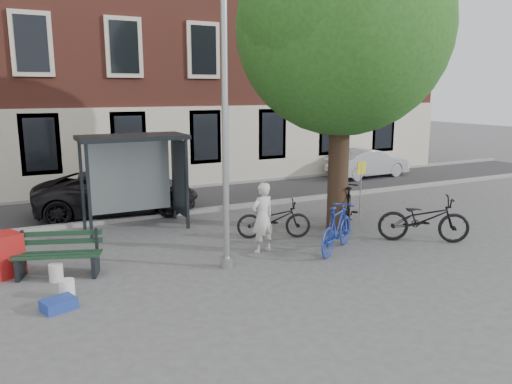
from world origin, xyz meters
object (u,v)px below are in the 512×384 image
Objects in this scene: notice_sign at (361,178)px; bike_b at (337,228)px; bike_c at (424,219)px; car_dark at (118,192)px; bench at (59,256)px; car_silver at (368,163)px; lamppost at (225,140)px; bike_a at (274,219)px; bus_shelter at (147,159)px; painter at (262,218)px; bike_d at (348,206)px.

bike_b is at bearing -135.06° from notice_sign.
car_dark is at bearing 78.85° from bike_c.
notice_sign reaches higher than car_dark.
car_silver reaches higher than bench.
lamppost is 4.23m from bench.
bike_c reaches higher than bike_a.
bench is at bearing -132.47° from bus_shelter.
bench is 0.37× the size of car_dark.
painter reaches higher than bike_d.
bike_d is (7.65, 0.31, 0.21)m from bench.
lamppost reaches higher than bench.
painter reaches higher than bench.
bike_d reaches higher than bike_c.
notice_sign reaches higher than painter.
car_silver is (13.61, 6.69, 0.22)m from bench.
bench is 5.34m from car_dark.
car_silver is (5.97, 6.39, 0.02)m from bike_d.
bike_c is at bearing 8.69° from bench.
bench is at bearing 160.64° from lamppost.
lamppost is 3.39m from bike_a.
car_silver reaches higher than bike_a.
bike_c is (2.45, -0.33, 0.02)m from bike_b.
painter is at bearing 30.29° from bike_b.
bike_b is at bearing -3.26° from lamppost.
bike_b is (2.80, -0.16, -2.21)m from lamppost.
bike_a is at bearing 37.09° from lamppost.
lamppost is 6.45m from car_dark.
bench is 5.32m from bike_a.
car_silver is 2.27× the size of notice_sign.
bike_c is 0.59× the size of car_silver.
bike_b is at bearing 133.46° from car_silver.
notice_sign reaches higher than bike_a.
bus_shelter is 1.26× the size of bike_c.
bike_b reaches higher than bike_a.
bike_b reaches higher than bench.
bench is at bearing 113.69° from bike_c.
lamppost is at bearing 15.75° from painter.
bike_a is at bearing 23.37° from bench.
bus_shelter is (-0.61, 4.11, -0.87)m from lamppost.
car_silver is (9.11, 7.24, -0.21)m from painter.
bench is at bearing 116.74° from bike_a.
bike_c is 9.06m from car_dark.
bike_d is (1.54, 1.63, 0.04)m from bike_b.
notice_sign is at bearing 26.95° from bench.
bench is 0.81× the size of bike_c.
bike_c is 1.33× the size of notice_sign.
lamppost is 1.58× the size of car_silver.
bike_d reaches higher than bike_a.
bike_b is (0.80, -1.67, 0.07)m from bike_a.
bench is (-4.50, 0.54, -0.43)m from painter.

